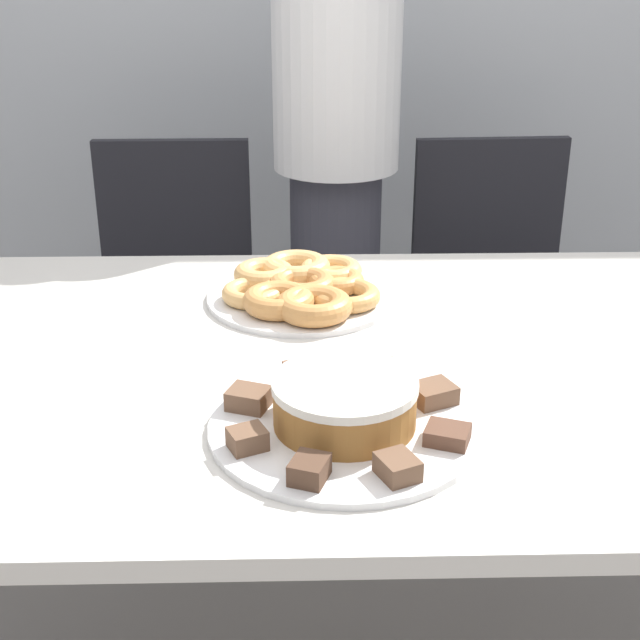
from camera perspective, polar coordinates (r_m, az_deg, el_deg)
The scene contains 24 objects.
table at distance 1.43m, azimuth 1.47°, elevation -5.32°, with size 1.66×0.96×0.74m.
person_standing at distance 2.22m, azimuth 1.05°, elevation 11.41°, with size 0.31×0.31×1.65m.
office_chair_left at distance 2.33m, azimuth -9.27°, elevation -0.60°, with size 0.44×0.44×0.86m.
office_chair_right at distance 2.36m, azimuth 11.08°, elevation -0.40°, with size 0.46×0.46×0.86m.
plate_cake at distance 1.19m, azimuth 1.57°, elevation -6.87°, with size 0.36×0.36×0.01m.
plate_donuts at distance 1.61m, azimuth -1.16°, elevation 1.50°, with size 0.34×0.34×0.01m.
frosted_cake at distance 1.17m, azimuth 1.59°, elevation -5.28°, with size 0.19×0.19×0.06m.
lamington_0 at distance 1.29m, azimuth -1.23°, elevation -3.39°, with size 0.06×0.06×0.03m.
lamington_1 at distance 1.23m, azimuth -4.60°, elevation -5.02°, with size 0.07×0.06×0.03m.
lamington_2 at distance 1.14m, azimuth -4.67°, elevation -7.59°, with size 0.06×0.05×0.03m.
lamington_3 at distance 1.07m, azimuth -0.69°, elevation -9.55°, with size 0.06×0.06×0.03m.
lamington_4 at distance 1.08m, azimuth 4.99°, elevation -9.36°, with size 0.06×0.06×0.03m.
lamington_5 at distance 1.16m, azimuth 8.16°, elevation -7.28°, with size 0.07×0.06×0.02m.
lamington_6 at distance 1.25m, azimuth 7.24°, elevation -4.69°, with size 0.07×0.07×0.03m.
lamington_7 at distance 1.30m, azimuth 3.43°, elevation -3.21°, with size 0.06×0.06×0.03m.
donut_0 at distance 1.60m, azimuth -1.17°, elevation 2.28°, with size 0.12×0.12×0.04m.
donut_1 at distance 1.68m, azimuth -1.55°, elevation 3.36°, with size 0.13×0.13×0.04m.
donut_2 at distance 1.64m, azimuth -3.59°, elevation 2.92°, with size 0.11×0.11×0.04m.
donut_3 at distance 1.57m, azimuth -4.31°, elevation 1.73°, with size 0.11×0.11×0.03m.
donut_4 at distance 1.53m, azimuth -2.67°, elevation 1.26°, with size 0.12×0.12×0.04m.
donut_5 at distance 1.50m, azimuth -0.38°, elevation 0.93°, with size 0.13×0.13×0.04m.
donut_6 at distance 1.56m, azimuth 1.62°, elevation 1.59°, with size 0.12×0.12×0.03m.
donut_7 at distance 1.62m, azimuth 0.98°, elevation 2.51°, with size 0.10×0.10×0.03m.
donut_8 at distance 1.67m, azimuth 0.71°, elevation 3.19°, with size 0.12×0.12×0.03m.
Camera 1 is at (-0.07, -1.24, 1.35)m, focal length 50.00 mm.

